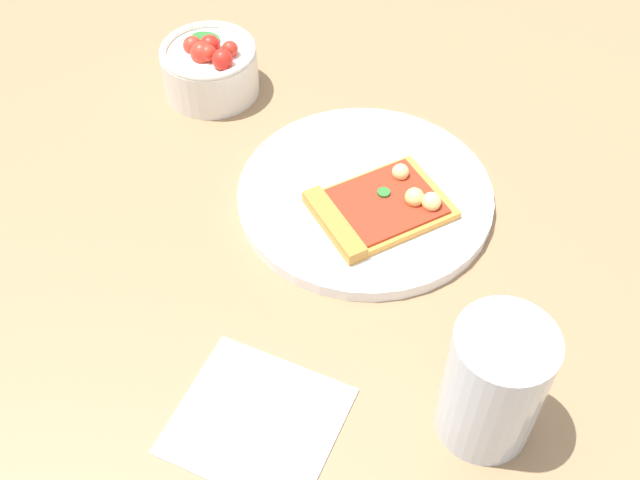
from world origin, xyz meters
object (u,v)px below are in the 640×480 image
Objects in this scene: pizza_slice_main at (378,208)px; soda_glass at (493,388)px; paper_napkin at (257,420)px; salad_bowl at (210,67)px; plate at (365,196)px.

soda_glass reaches higher than pizza_slice_main.
soda_glass is at bearing 152.05° from pizza_slice_main.
pizza_slice_main is 0.24m from paper_napkin.
pizza_slice_main is at bearing 174.54° from salad_bowl.
plate is at bearing -26.46° from pizza_slice_main.
plate reaches higher than paper_napkin.
pizza_slice_main reaches higher than plate.
paper_napkin is (-0.10, 0.25, -0.01)m from plate.
salad_bowl reaches higher than paper_napkin.
salad_bowl is at bearing -36.77° from paper_napkin.
soda_glass reaches higher than paper_napkin.
soda_glass reaches higher than plate.
plate is at bearing 177.16° from salad_bowl.
plate is at bearing -27.77° from soda_glass.
plate is 0.03m from pizza_slice_main.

